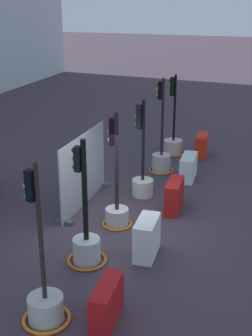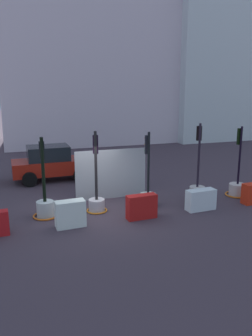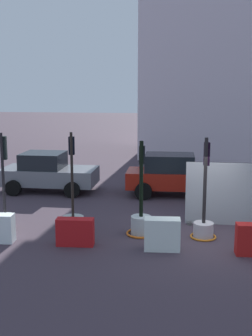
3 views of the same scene
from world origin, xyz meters
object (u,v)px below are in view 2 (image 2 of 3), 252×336
construction_barrier_2 (70,214)px  car_red_compact (52,163)px  traffic_light_3 (97,197)px  traffic_light_6 (237,186)px  construction_barrier_4 (201,200)px  construction_barrier_3 (142,207)px  traffic_light_2 (45,203)px  traffic_light_5 (197,189)px  traffic_light_4 (148,192)px

construction_barrier_2 → car_red_compact: bearing=88.6°
traffic_light_3 → construction_barrier_2: bearing=-135.6°
traffic_light_6 → construction_barrier_4: 2.67m
traffic_light_6 → construction_barrier_3: size_ratio=2.70×
traffic_light_2 → construction_barrier_2: (0.71, -1.22, -0.06)m
traffic_light_5 → car_red_compact: (-5.32, 5.20, 0.36)m
construction_barrier_4 → car_red_compact: bearing=128.0°
traffic_light_4 → traffic_light_6: 4.21m
traffic_light_5 → construction_barrier_4: bearing=-112.7°
traffic_light_3 → construction_barrier_3: (1.35, -1.24, -0.11)m
traffic_light_6 → construction_barrier_2: bearing=-171.5°
construction_barrier_2 → car_red_compact: (0.15, 6.28, 0.41)m
traffic_light_5 → construction_barrier_2: bearing=-168.8°
construction_barrier_4 → construction_barrier_2: bearing=-179.6°
traffic_light_5 → traffic_light_6: 2.01m
construction_barrier_3 → traffic_light_2: bearing=158.6°
traffic_light_6 → construction_barrier_2: (-7.47, -1.12, 0.04)m
traffic_light_2 → traffic_light_5: traffic_light_5 is taller
traffic_light_4 → car_red_compact: traffic_light_4 is taller
car_red_compact → construction_barrier_4: bearing=-52.0°
traffic_light_4 → construction_barrier_4: bearing=-30.9°
traffic_light_3 → construction_barrier_3: size_ratio=2.75×
construction_barrier_3 → traffic_light_5: bearing=21.3°
construction_barrier_3 → construction_barrier_4: (2.47, 0.10, -0.04)m
traffic_light_3 → construction_barrier_2: 1.69m
traffic_light_6 → traffic_light_4: bearing=-179.6°
traffic_light_4 → traffic_light_6: bearing=0.4°
traffic_light_2 → traffic_light_4: size_ratio=0.99×
traffic_light_2 → construction_barrier_2: size_ratio=2.87×
construction_barrier_2 → construction_barrier_3: bearing=-1.3°
traffic_light_4 → traffic_light_5: bearing=-0.4°
traffic_light_5 → traffic_light_4: bearing=179.6°
traffic_light_4 → construction_barrier_4: size_ratio=2.54×
traffic_light_6 → construction_barrier_3: traffic_light_6 is taller
car_red_compact → traffic_light_5: bearing=-44.4°
traffic_light_4 → traffic_light_6: size_ratio=0.98×
traffic_light_4 → car_red_compact: 6.06m
traffic_light_4 → construction_barrier_4: (1.76, -1.06, -0.16)m
car_red_compact → traffic_light_2: bearing=-99.6°
traffic_light_5 → traffic_light_3: bearing=178.7°
construction_barrier_2 → construction_barrier_4: construction_barrier_2 is taller
traffic_light_3 → car_red_compact: 5.22m
traffic_light_2 → traffic_light_4: bearing=-1.9°
construction_barrier_2 → construction_barrier_3: (2.56, -0.06, -0.02)m
construction_barrier_2 → traffic_light_2: bearing=120.2°
traffic_light_5 → construction_barrier_3: bearing=-158.7°
construction_barrier_4 → traffic_light_3: bearing=163.4°
traffic_light_6 → car_red_compact: (-7.33, 5.16, 0.46)m
traffic_light_4 → traffic_light_2: bearing=178.1°
traffic_light_3 → car_red_compact: (-1.05, 5.10, 0.33)m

